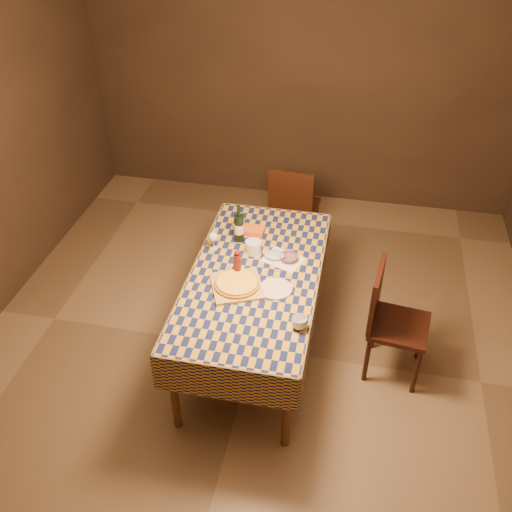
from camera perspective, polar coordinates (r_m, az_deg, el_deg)
name	(u,v)px	position (r m, az deg, el deg)	size (l,w,h in m)	color
room	(255,206)	(3.82, -0.15, 4.98)	(5.00, 5.10, 2.70)	brown
dining_table	(255,282)	(4.20, -0.14, -2.66)	(0.94, 1.84, 0.77)	brown
cutting_board	(237,286)	(4.03, -1.92, -3.02)	(0.35, 0.35, 0.02)	tan
pizza	(237,283)	(4.02, -1.92, -2.74)	(0.41, 0.41, 0.03)	#9F651A
pepper_mill	(237,264)	(4.08, -1.88, -0.80)	(0.06, 0.06, 0.22)	#4F1212
bowl	(289,258)	(4.28, 3.30, -0.21)	(0.14, 0.14, 0.04)	#644754
wine_glass	(213,237)	(4.35, -4.31, 1.86)	(0.07, 0.07, 0.15)	silver
wine_bottle	(239,227)	(4.43, -1.71, 2.87)	(0.10, 0.10, 0.32)	black
deli_tub	(253,247)	(4.34, -0.28, 0.91)	(0.12, 0.12, 0.10)	silver
takeout_container	(253,231)	(4.56, -0.34, 2.55)	(0.18, 0.13, 0.05)	#D3581B
white_plate	(276,289)	(4.02, 1.99, -3.29)	(0.23, 0.23, 0.01)	silver
tumbler	(300,323)	(3.72, 4.38, -6.67)	(0.11, 0.11, 0.08)	white
flour_patch	(283,259)	(4.29, 2.75, -0.34)	(0.28, 0.22, 0.00)	white
flour_bag	(274,255)	(4.30, 1.85, 0.11)	(0.16, 0.12, 0.05)	#A1B2CE
chair_far	(293,205)	(5.42, 3.74, 5.14)	(0.46, 0.47, 0.93)	black
chair_right	(389,316)	(4.29, 13.17, -5.89)	(0.48, 0.47, 0.93)	black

